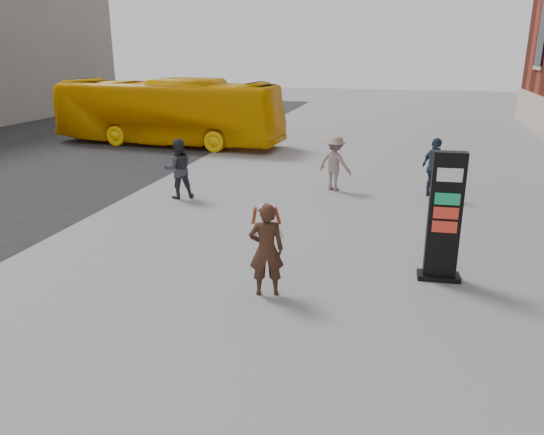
% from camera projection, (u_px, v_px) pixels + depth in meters
% --- Properties ---
extents(ground, '(100.00, 100.00, 0.00)m').
position_uv_depth(ground, '(232.00, 288.00, 9.69)').
color(ground, '#9E9EA3').
extents(info_pylon, '(0.80, 0.43, 2.45)m').
position_uv_depth(info_pylon, '(444.00, 218.00, 9.73)').
color(info_pylon, black).
rests_on(info_pylon, ground).
extents(woman, '(0.76, 0.72, 1.69)m').
position_uv_depth(woman, '(266.00, 248.00, 9.23)').
color(woman, black).
rests_on(woman, ground).
extents(bus, '(10.63, 3.22, 2.92)m').
position_uv_depth(bus, '(167.00, 112.00, 23.68)').
color(bus, '#EBAC03').
rests_on(bus, road).
extents(pedestrian_a, '(1.06, 1.01, 1.73)m').
position_uv_depth(pedestrian_a, '(178.00, 169.00, 15.29)').
color(pedestrian_a, '#2D2F36').
rests_on(pedestrian_a, ground).
extents(pedestrian_b, '(1.24, 1.01, 1.68)m').
position_uv_depth(pedestrian_b, '(335.00, 163.00, 16.18)').
color(pedestrian_b, gray).
rests_on(pedestrian_b, ground).
extents(pedestrian_c, '(0.94, 1.08, 1.75)m').
position_uv_depth(pedestrian_c, '(435.00, 168.00, 15.36)').
color(pedestrian_c, '#27384B').
rests_on(pedestrian_c, ground).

